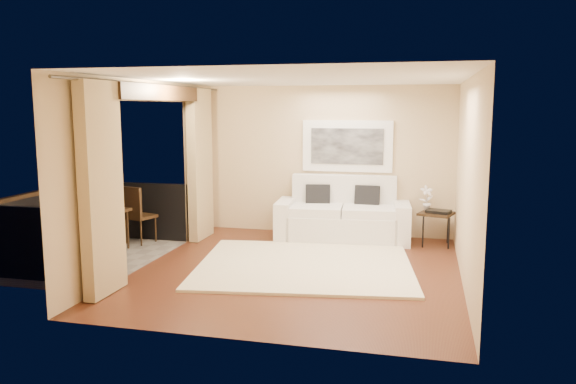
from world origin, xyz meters
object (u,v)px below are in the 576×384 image
(balcony_chair_far, at_px, (136,211))
(orchid, at_px, (427,198))
(bistro_table, at_px, (106,215))
(ice_bucket, at_px, (99,202))
(sofa, at_px, (343,217))
(side_table, at_px, (436,216))
(balcony_chair_near, at_px, (99,228))

(balcony_chair_far, bearing_deg, orchid, -149.37)
(orchid, xyz_separation_m, balcony_chair_far, (-4.79, -1.22, -0.21))
(bistro_table, bearing_deg, ice_bucket, 151.22)
(sofa, relative_size, side_table, 3.66)
(side_table, xyz_separation_m, orchid, (-0.17, 0.13, 0.28))
(balcony_chair_far, xyz_separation_m, ice_bucket, (-0.40, -0.46, 0.21))
(sofa, height_order, ice_bucket, sofa)
(ice_bucket, bearing_deg, balcony_chair_far, 49.51)
(balcony_chair_far, bearing_deg, bistro_table, 85.26)
(bistro_table, height_order, balcony_chair_near, balcony_chair_near)
(sofa, xyz_separation_m, orchid, (1.43, 0.02, 0.39))
(side_table, relative_size, balcony_chair_far, 0.66)
(side_table, distance_m, balcony_chair_far, 5.08)
(orchid, xyz_separation_m, bistro_table, (-5.01, -1.79, -0.18))
(balcony_chair_near, bearing_deg, orchid, 41.65)
(balcony_chair_far, bearing_deg, balcony_chair_near, 115.49)
(balcony_chair_far, bearing_deg, side_table, -151.22)
(bistro_table, bearing_deg, side_table, 17.78)
(orchid, xyz_separation_m, balcony_chair_near, (-4.55, -2.73, -0.18))
(sofa, relative_size, orchid, 5.42)
(sofa, height_order, orchid, sofa)
(side_table, bearing_deg, sofa, 176.32)
(orchid, bearing_deg, bistro_table, -160.37)
(orchid, relative_size, bistro_table, 0.64)
(bistro_table, bearing_deg, balcony_chair_near, -64.08)
(side_table, distance_m, ice_bucket, 5.58)
(side_table, bearing_deg, bistro_table, -162.22)
(sofa, height_order, balcony_chair_far, sofa)
(balcony_chair_far, distance_m, ice_bucket, 0.64)
(balcony_chair_near, relative_size, ice_bucket, 5.21)
(balcony_chair_far, relative_size, ice_bucket, 4.96)
(side_table, distance_m, balcony_chair_near, 5.39)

